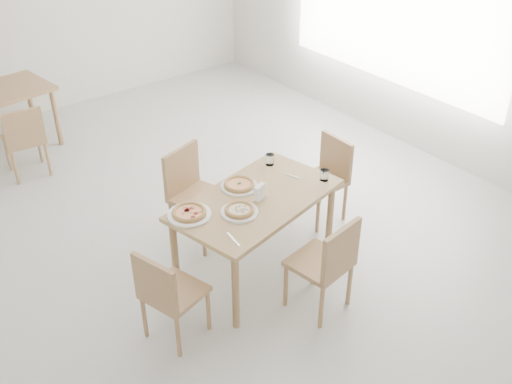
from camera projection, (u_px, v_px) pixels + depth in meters
room at (394, 13)px, 6.81m from camera, size 7.28×7.00×7.00m
main_table at (256, 207)px, 4.97m from camera, size 1.56×1.09×0.75m
chair_south at (328, 261)px, 4.62m from camera, size 0.49×0.49×0.86m
chair_north at (192, 189)px, 5.47m from camera, size 0.56×0.56×0.90m
chair_west at (167, 292)px, 4.37m from camera, size 0.50×0.50×0.81m
chair_east at (327, 173)px, 5.78m from camera, size 0.42×0.42×0.83m
plate_margherita at (239, 187)px, 5.05m from camera, size 0.31×0.31×0.02m
plate_mushroom at (240, 212)px, 4.73m from camera, size 0.30×0.30×0.02m
plate_pepperoni at (189, 215)px, 4.70m from camera, size 0.35×0.35×0.02m
pizza_margherita at (239, 184)px, 5.04m from camera, size 0.33×0.33×0.03m
pizza_mushroom at (240, 210)px, 4.71m from camera, size 0.31×0.31×0.03m
pizza_pepperoni at (189, 212)px, 4.68m from camera, size 0.34×0.34×0.03m
tumbler_a at (324, 175)px, 5.13m from camera, size 0.07×0.07×0.10m
tumbler_b at (270, 160)px, 5.36m from camera, size 0.08×0.08×0.10m
napkin_holder at (260, 193)px, 4.86m from camera, size 0.13×0.10×0.14m
fork_a at (233, 239)px, 4.43m from camera, size 0.04×0.19×0.01m
fork_b at (292, 176)px, 5.21m from camera, size 0.07×0.17×0.01m
chair_back_s at (24, 137)px, 6.43m from camera, size 0.45×0.45×0.83m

